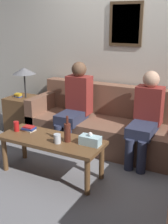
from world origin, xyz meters
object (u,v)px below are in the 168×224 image
at_px(coffee_table, 51,144).
at_px(person_right, 146,115).
at_px(couch_main, 112,127).
at_px(wine_bottle, 67,132).
at_px(person_left, 75,103).
at_px(drinking_glass, 57,139).

relative_size(coffee_table, person_right, 1.07).
xyz_separation_m(couch_main, coffee_table, (-0.34, -1.05, 0.09)).
relative_size(wine_bottle, person_right, 0.26).
relative_size(person_left, person_right, 1.05).
height_order(drinking_glass, person_left, person_left).
bearing_deg(couch_main, person_right, -18.46).
xyz_separation_m(couch_main, drinking_glass, (-0.20, -1.13, 0.21)).
bearing_deg(person_left, coffee_table, -79.65).
distance_m(coffee_table, drinking_glass, 0.19).
relative_size(coffee_table, wine_bottle, 4.12).
xyz_separation_m(drinking_glass, person_right, (0.72, 0.95, 0.10)).
relative_size(couch_main, wine_bottle, 8.00).
relative_size(coffee_table, person_left, 1.03).
height_order(couch_main, wine_bottle, couch_main).
bearing_deg(couch_main, drinking_glass, -100.29).
relative_size(wine_bottle, drinking_glass, 2.86).
bearing_deg(person_right, drinking_glass, -127.01).
distance_m(couch_main, wine_bottle, 1.08).
distance_m(couch_main, person_left, 0.63).
xyz_separation_m(coffee_table, person_right, (0.85, 0.88, 0.22)).
height_order(couch_main, person_right, person_right).
xyz_separation_m(wine_bottle, person_left, (-0.37, 0.85, 0.07)).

